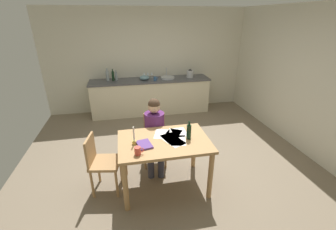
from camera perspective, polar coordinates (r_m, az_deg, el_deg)
The scene contains 28 objects.
ground_plane at distance 4.18m, azimuth -0.00°, elevation -11.22°, with size 5.20×5.20×0.04m, color #7A6B56.
wall_back at distance 6.09m, azimuth -5.06°, elevation 13.46°, with size 5.20×0.12×2.60m, color beige.
wall_right at distance 4.82m, azimuth 32.18°, elevation 7.22°, with size 0.12×5.20×2.60m, color beige.
kitchen_counter at distance 5.96m, azimuth -4.35°, elevation 4.80°, with size 3.03×0.64×0.90m.
dining_table at distance 3.23m, azimuth -0.99°, elevation -8.20°, with size 1.27×0.86×0.78m.
chair_at_table at distance 3.89m, azimuth -3.39°, elevation -5.45°, with size 0.45×0.45×0.86m.
person_seated at distance 3.67m, azimuth -3.37°, elevation -3.85°, with size 0.37×0.62×1.19m.
chair_side_empty at distance 3.39m, azimuth -16.60°, elevation -11.10°, with size 0.47×0.47×0.88m.
coffee_mug at distance 2.86m, azimuth -7.60°, elevation -8.95°, with size 0.12×0.08×0.10m.
candlestick at distance 3.08m, azimuth -8.54°, elevation -6.11°, with size 0.06×0.06×0.26m.
book_magazine at distance 3.06m, azimuth -5.99°, elevation -7.43°, with size 0.18×0.25×0.02m, color #5E3C85.
paper_letter at distance 3.14m, azimuth 1.60°, elevation -6.65°, with size 0.21×0.30×0.00m, color white.
paper_bill at distance 3.33m, azimuth -1.55°, elevation -4.80°, with size 0.21×0.30×0.00m, color white.
paper_envelope at distance 3.22m, azimuth 0.72°, elevation -5.85°, with size 0.21×0.30×0.00m, color white.
paper_receipt at distance 3.17m, azimuth 2.58°, elevation -6.40°, with size 0.21×0.30×0.00m, color white.
paper_notice at distance 3.38m, azimuth 2.88°, elevation -4.38°, with size 0.21×0.30×0.00m, color white.
paper_flyer at distance 3.34m, azimuth 1.28°, elevation -4.71°, with size 0.21×0.30×0.00m, color white.
wine_bottle_on_table at distance 3.17m, azimuth 5.28°, elevation -4.19°, with size 0.07×0.07×0.26m.
sink_unit at distance 5.90m, azimuth -0.11°, elevation 9.45°, with size 0.36×0.36×0.24m.
bottle_oil at distance 5.82m, azimuth -15.02°, elevation 9.57°, with size 0.08×0.08×0.31m.
bottle_vinegar at distance 5.81m, azimuth -13.73°, elevation 9.59°, with size 0.06×0.06×0.29m.
bottle_wine_red at distance 5.84m, azimuth -12.96°, elevation 9.56°, with size 0.06×0.06×0.25m.
mixing_bowl at distance 5.78m, azimuth -5.97°, elevation 9.36°, with size 0.25×0.25×0.11m, color #668C99.
stovetop_kettle at distance 6.02m, azimuth 5.59°, elevation 10.38°, with size 0.18×0.18×0.22m.
wine_glass_near_sink at distance 5.95m, azimuth -4.13°, elevation 10.38°, with size 0.07×0.07×0.15m.
wine_glass_by_kettle at distance 5.94m, azimuth -5.13°, elevation 10.32°, with size 0.07×0.07×0.15m.
wine_glass_back_left at distance 5.93m, azimuth -6.04°, elevation 10.26°, with size 0.07×0.07×0.15m.
teacup_on_counter at distance 5.69m, azimuth -3.25°, elevation 9.15°, with size 0.11×0.08×0.10m.
Camera 1 is at (-0.69, -3.36, 2.37)m, focal length 24.15 mm.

